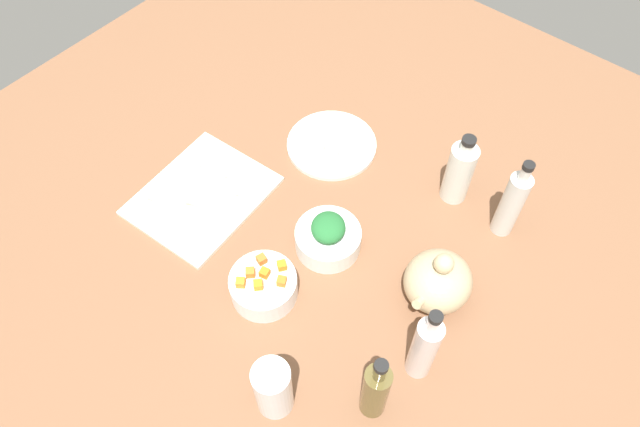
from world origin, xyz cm
name	(u,v)px	position (x,y,z in cm)	size (l,w,h in cm)	color
tabletop	(320,229)	(0.00, 0.00, 1.50)	(190.00, 190.00, 3.00)	brown
cutting_board	(202,196)	(11.41, -26.71, 3.50)	(30.63, 25.37, 1.00)	silver
plate_tofu	(332,145)	(-20.42, -13.08, 3.60)	(22.46, 22.46, 1.20)	white
bowl_greens	(328,239)	(2.99, 4.76, 5.75)	(14.53, 14.53, 5.50)	white
bowl_carrots	(264,286)	(20.59, 1.78, 5.97)	(14.11, 14.11, 5.94)	white
teapot	(438,281)	(-1.99, 29.58, 8.84)	(16.13, 13.89, 14.90)	tan
bottle_0	(459,172)	(-27.03, 18.51, 11.39)	(6.23, 6.23, 19.56)	silver
bottle_1	(512,203)	(-25.89, 32.10, 12.56)	(4.86, 4.86, 22.75)	silver
bottle_2	(375,390)	(25.14, 33.54, 11.84)	(4.90, 4.90, 21.46)	brown
bottle_3	(424,348)	(13.41, 35.88, 12.82)	(4.92, 4.92, 23.50)	silver
drinking_glass_0	(273,389)	(36.17, 18.95, 10.39)	(7.04, 7.04, 14.78)	white
carrot_cube_0	(258,285)	(22.38, 2.33, 9.84)	(1.80, 1.80, 1.80)	orange
carrot_cube_1	(241,283)	(24.26, -0.75, 9.84)	(1.80, 1.80, 1.80)	orange
carrot_cube_2	(261,259)	(17.61, -1.18, 9.84)	(1.80, 1.80, 1.80)	orange
carrot_cube_3	(282,265)	(16.00, 3.03, 9.84)	(1.80, 1.80, 1.80)	orange
carrot_cube_4	(282,281)	(18.74, 5.43, 9.84)	(1.80, 1.80, 1.80)	orange
carrot_cube_5	(250,273)	(21.34, -0.85, 9.84)	(1.80, 1.80, 1.80)	orange
carrot_cube_6	(265,273)	(19.53, 1.47, 9.84)	(1.80, 1.80, 1.80)	orange
chopped_greens_mound	(328,227)	(2.99, 4.76, 10.49)	(8.15, 7.42, 3.98)	#256A32
tofu_cube_0	(330,137)	(-20.93, -13.96, 5.30)	(2.20, 2.20, 2.20)	#FAE9CE
tofu_cube_1	(347,131)	(-25.20, -11.96, 5.30)	(2.20, 2.20, 2.20)	silver
tofu_cube_2	(320,149)	(-16.37, -13.65, 5.30)	(2.20, 2.20, 2.20)	white
tofu_cube_3	(335,151)	(-18.06, -10.12, 5.30)	(2.20, 2.20, 2.20)	silver
tofu_cube_4	(343,142)	(-21.63, -10.49, 5.30)	(2.20, 2.20, 2.20)	white
tofu_cube_5	(334,126)	(-24.59, -15.63, 5.30)	(2.20, 2.20, 2.20)	white
dumpling_0	(147,203)	(21.70, -33.80, 5.36)	(4.09, 3.66, 2.72)	beige
dumpling_1	(200,174)	(7.98, -30.75, 5.20)	(5.40, 5.14, 2.39)	beige
dumpling_2	(187,208)	(16.91, -25.54, 5.36)	(4.83, 4.31, 2.73)	beige
dumpling_3	(227,181)	(5.43, -24.25, 5.12)	(4.80, 4.79, 2.25)	beige
dumpling_4	(237,199)	(7.55, -18.62, 5.16)	(4.29, 4.19, 2.31)	beige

